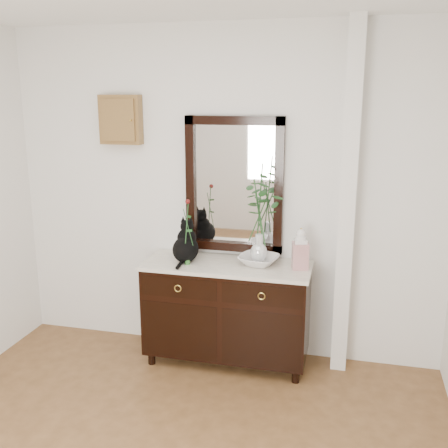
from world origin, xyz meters
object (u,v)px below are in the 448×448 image
(sideboard, at_px, (227,308))
(lotus_bowl, at_px, (259,260))
(ginger_jar, at_px, (300,248))
(cat, at_px, (185,241))

(sideboard, xyz_separation_m, lotus_bowl, (0.25, 0.04, 0.41))
(ginger_jar, bearing_deg, sideboard, -177.33)
(ginger_jar, bearing_deg, lotus_bowl, 177.80)
(ginger_jar, bearing_deg, cat, -177.51)
(cat, bearing_deg, lotus_bowl, 0.39)
(sideboard, xyz_separation_m, cat, (-0.34, -0.01, 0.54))
(cat, relative_size, ginger_jar, 1.03)
(sideboard, bearing_deg, lotus_bowl, 8.96)
(cat, distance_m, ginger_jar, 0.91)
(cat, relative_size, lotus_bowl, 1.09)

